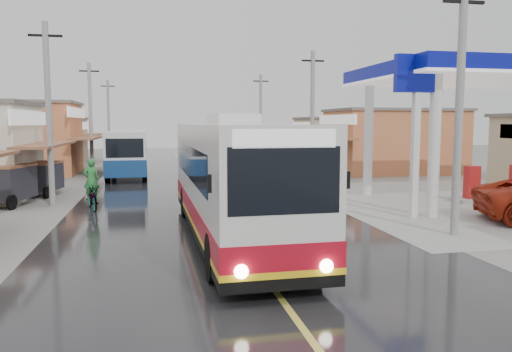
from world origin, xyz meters
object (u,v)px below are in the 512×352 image
Objects in this scene: coach_bus at (231,179)px; tricycle_near at (42,176)px; tricycle_far at (9,182)px; second_bus at (127,152)px; cyclist at (92,193)px.

tricycle_near is (-7.92, 11.04, -0.90)m from coach_bus.
tricycle_far is at bearing -89.91° from tricycle_near.
second_bus is at bearing 85.17° from tricycle_far.
cyclist is 0.80× the size of tricycle_far.
cyclist reaches higher than tricycle_near.
tricycle_near is (-2.94, 4.79, 0.27)m from cyclist.
second_bus is at bearing 80.05° from tricycle_near.
coach_bus is 5.75× the size of cyclist.
cyclist is 4.11m from tricycle_far.
coach_bus is 4.99× the size of tricycle_near.
coach_bus reaches higher than cyclist.
tricycle_far is (-3.70, 1.77, 0.33)m from cyclist.
second_bus reaches higher than tricycle_near.
tricycle_far is (-0.76, -3.02, 0.07)m from tricycle_near.
second_bus is 3.73× the size of tricycle_near.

